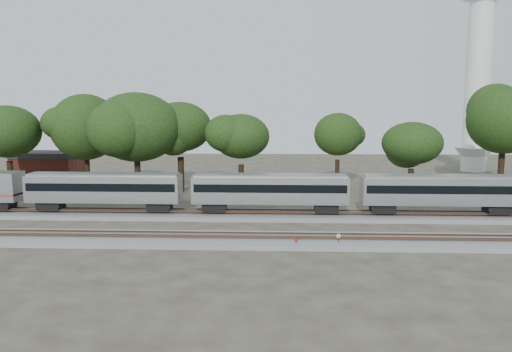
# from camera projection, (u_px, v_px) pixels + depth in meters

# --- Properties ---
(ground) EXTENTS (160.00, 160.00, 0.00)m
(ground) POSITION_uv_depth(u_px,v_px,m) (269.00, 231.00, 46.09)
(ground) COLOR #383328
(ground) RESTS_ON ground
(track_far) EXTENTS (160.00, 5.00, 0.73)m
(track_far) POSITION_uv_depth(u_px,v_px,m) (270.00, 215.00, 52.01)
(track_far) COLOR slate
(track_far) RESTS_ON ground
(track_near) EXTENTS (160.00, 5.00, 0.73)m
(track_near) POSITION_uv_depth(u_px,v_px,m) (268.00, 240.00, 42.10)
(track_near) COLOR slate
(track_near) RESTS_ON ground
(train) EXTENTS (118.69, 2.88, 4.25)m
(train) POSITION_uv_depth(u_px,v_px,m) (442.00, 190.00, 50.89)
(train) COLOR silver
(train) RESTS_ON ground
(switch_stand_red) EXTENTS (0.27, 0.10, 0.88)m
(switch_stand_red) POSITION_uv_depth(u_px,v_px,m) (296.00, 242.00, 40.20)
(switch_stand_red) COLOR #512D19
(switch_stand_red) RESTS_ON ground
(switch_stand_white) EXTENTS (0.35, 0.17, 1.16)m
(switch_stand_white) POSITION_uv_depth(u_px,v_px,m) (338.00, 239.00, 40.54)
(switch_stand_white) COLOR #512D19
(switch_stand_white) RESTS_ON ground
(switch_lever) EXTENTS (0.53, 0.35, 0.30)m
(switch_lever) POSITION_uv_depth(u_px,v_px,m) (368.00, 246.00, 40.41)
(switch_lever) COLOR #512D19
(switch_lever) RESTS_ON ground
(brick_building) EXTENTS (9.87, 7.16, 4.61)m
(brick_building) POSITION_uv_depth(u_px,v_px,m) (49.00, 166.00, 77.57)
(brick_building) COLOR maroon
(brick_building) RESTS_ON ground
(tree_0) EXTENTS (8.44, 8.44, 11.90)m
(tree_0) POSITION_uv_depth(u_px,v_px,m) (8.00, 132.00, 64.46)
(tree_0) COLOR black
(tree_0) RESTS_ON ground
(tree_1) EXTENTS (8.97, 8.97, 12.64)m
(tree_1) POSITION_uv_depth(u_px,v_px,m) (86.00, 127.00, 66.12)
(tree_1) COLOR black
(tree_1) RESTS_ON ground
(tree_2) EXTENTS (9.03, 9.03, 12.73)m
(tree_2) POSITION_uv_depth(u_px,v_px,m) (136.00, 127.00, 64.11)
(tree_2) COLOR black
(tree_2) RESTS_ON ground
(tree_3) EXTENTS (8.96, 8.96, 12.63)m
(tree_3) POSITION_uv_depth(u_px,v_px,m) (180.00, 127.00, 66.85)
(tree_3) COLOR black
(tree_3) RESTS_ON ground
(tree_4) EXTENTS (7.90, 7.90, 11.13)m
(tree_4) POSITION_uv_depth(u_px,v_px,m) (241.00, 137.00, 62.95)
(tree_4) COLOR black
(tree_4) RESTS_ON ground
(tree_5) EXTENTS (7.83, 7.83, 11.04)m
(tree_5) POSITION_uv_depth(u_px,v_px,m) (338.00, 134.00, 69.58)
(tree_5) COLOR black
(tree_5) RESTS_ON ground
(tree_6) EXTENTS (7.09, 7.09, 9.99)m
(tree_6) POSITION_uv_depth(u_px,v_px,m) (412.00, 143.00, 62.06)
(tree_6) COLOR black
(tree_6) RESTS_ON ground
(tree_7) EXTENTS (9.82, 9.82, 13.84)m
(tree_7) POSITION_uv_depth(u_px,v_px,m) (504.00, 120.00, 69.03)
(tree_7) COLOR black
(tree_7) RESTS_ON ground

